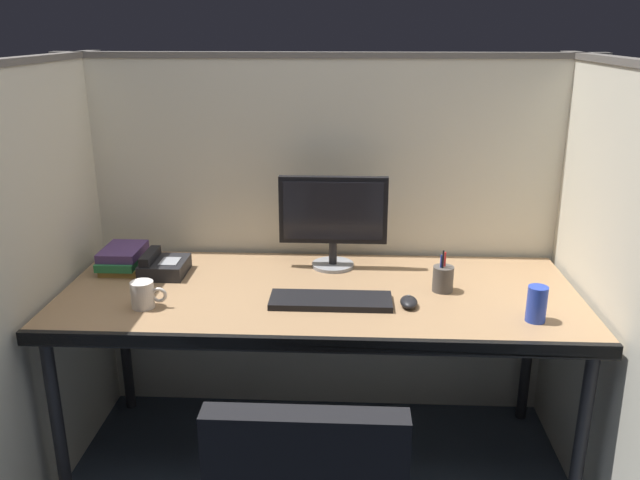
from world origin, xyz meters
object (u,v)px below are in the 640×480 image
Objects in this scene: keyboard_main at (331,301)px; book_stack at (123,258)px; pen_cup at (443,279)px; desk at (319,304)px; soda_can at (537,304)px; desk_phone at (163,266)px; monitor_center at (333,216)px; computer_mouse at (409,302)px; coffee_mug at (143,295)px.

book_stack is at bearing 160.29° from keyboard_main.
desk is at bearing -176.21° from pen_cup.
desk_phone is at bearing 165.04° from soda_can.
monitor_center is 4.48× the size of computer_mouse.
computer_mouse is (0.32, -0.12, 0.07)m from desk.
coffee_mug reaches higher than desk.
desk_phone is 0.18m from book_stack.
pen_cup is at bearing 3.79° from desk.
monitor_center is 3.52× the size of soda_can.
pen_cup is (1.06, 0.20, 0.00)m from coffee_mug.
coffee_mug is 0.56× the size of book_stack.
coffee_mug is 1.07m from pen_cup.
desk is at bearing -13.40° from desk_phone.
soda_can is (1.35, -0.36, 0.03)m from desk_phone.
pen_cup is at bearing 18.32° from keyboard_main.
keyboard_main is 0.27m from computer_mouse.
desk is 0.13m from keyboard_main.
monitor_center is at bearing 4.42° from book_stack.
coffee_mug is at bearing -164.26° from desk.
monitor_center reaches higher than computer_mouse.
monitor_center is at bearing 90.61° from keyboard_main.
monitor_center is at bearing 150.54° from pen_cup.
book_stack is (-1.53, 0.41, -0.02)m from soda_can.
keyboard_main is at bearing -89.39° from monitor_center.
coffee_mug is at bearing 178.13° from soda_can.
soda_can is (0.27, -0.24, 0.01)m from pen_cup.
desk is 0.38m from monitor_center.
keyboard_main is 1.91× the size of book_stack.
book_stack is at bearing 166.10° from desk.
pen_cup is 1.33× the size of soda_can.
book_stack is (-1.25, 0.17, -0.00)m from pen_cup.
soda_can is at bearing -8.96° from keyboard_main.
monitor_center is 1.00× the size of keyboard_main.
desk is 0.65m from desk_phone.
desk is at bearing 163.73° from soda_can.
desk_phone is (-0.67, 0.25, 0.02)m from keyboard_main.
desk_phone is 1.56× the size of soda_can.
coffee_mug is (-0.64, -0.43, -0.17)m from monitor_center.
desk_phone is at bearing 173.73° from pen_cup.
soda_can is (1.33, -0.04, 0.01)m from coffee_mug.
pen_cup is (0.41, -0.23, -0.17)m from monitor_center.
desk is 4.42× the size of keyboard_main.
computer_mouse is 0.43× the size of book_stack.
soda_can is 0.54× the size of book_stack.
desk_phone reaches higher than book_stack.
coffee_mug is 0.66× the size of desk_phone.
monitor_center is 0.70m from desk_phone.
desk is 10.00× the size of desk_phone.
desk is 0.35m from computer_mouse.
coffee_mug is 1.33m from soda_can.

